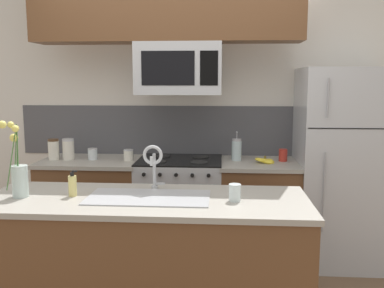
{
  "coord_description": "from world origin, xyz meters",
  "views": [
    {
      "loc": [
        0.39,
        -2.91,
        1.64
      ],
      "look_at": [
        0.16,
        0.27,
        1.16
      ],
      "focal_mm": 40.0,
      "sensor_mm": 36.0,
      "label": 1
    }
  ],
  "objects_px": {
    "sink_faucet": "(153,161)",
    "drinking_glass": "(235,193)",
    "storage_jar_short": "(93,154)",
    "banana_bunch": "(265,161)",
    "refrigerator": "(341,167)",
    "stove_range": "(180,208)",
    "storage_jar_tall": "(54,149)",
    "storage_jar_medium": "(68,149)",
    "french_press": "(237,150)",
    "coffee_tin": "(283,155)",
    "storage_jar_squat": "(129,155)",
    "dish_soap_bottle": "(73,185)",
    "microwave": "(179,69)",
    "flower_vase": "(19,176)"
  },
  "relations": [
    {
      "from": "banana_bunch",
      "to": "french_press",
      "type": "relative_size",
      "value": 0.71
    },
    {
      "from": "banana_bunch",
      "to": "drinking_glass",
      "type": "relative_size",
      "value": 1.82
    },
    {
      "from": "storage_jar_medium",
      "to": "storage_jar_short",
      "type": "height_order",
      "value": "storage_jar_medium"
    },
    {
      "from": "storage_jar_short",
      "to": "microwave",
      "type": "bearing_deg",
      "value": -1.84
    },
    {
      "from": "french_press",
      "to": "storage_jar_squat",
      "type": "bearing_deg",
      "value": -175.45
    },
    {
      "from": "coffee_tin",
      "to": "dish_soap_bottle",
      "type": "xyz_separation_m",
      "value": [
        -1.49,
        -1.29,
        0.01
      ]
    },
    {
      "from": "storage_jar_tall",
      "to": "banana_bunch",
      "type": "relative_size",
      "value": 1.01
    },
    {
      "from": "storage_jar_medium",
      "to": "dish_soap_bottle",
      "type": "distance_m",
      "value": 1.32
    },
    {
      "from": "banana_bunch",
      "to": "french_press",
      "type": "distance_m",
      "value": 0.29
    },
    {
      "from": "french_press",
      "to": "drinking_glass",
      "type": "height_order",
      "value": "french_press"
    },
    {
      "from": "refrigerator",
      "to": "storage_jar_tall",
      "type": "xyz_separation_m",
      "value": [
        -2.61,
        -0.05,
        0.13
      ]
    },
    {
      "from": "refrigerator",
      "to": "storage_jar_tall",
      "type": "distance_m",
      "value": 2.62
    },
    {
      "from": "sink_faucet",
      "to": "refrigerator",
      "type": "bearing_deg",
      "value": 35.39
    },
    {
      "from": "storage_jar_tall",
      "to": "drinking_glass",
      "type": "bearing_deg",
      "value": -37.51
    },
    {
      "from": "storage_jar_short",
      "to": "refrigerator",
      "type": "bearing_deg",
      "value": 0.38
    },
    {
      "from": "storage_jar_short",
      "to": "banana_bunch",
      "type": "distance_m",
      "value": 1.57
    },
    {
      "from": "storage_jar_tall",
      "to": "storage_jar_medium",
      "type": "distance_m",
      "value": 0.13
    },
    {
      "from": "microwave",
      "to": "refrigerator",
      "type": "xyz_separation_m",
      "value": [
        1.45,
        0.04,
        -0.86
      ]
    },
    {
      "from": "stove_range",
      "to": "microwave",
      "type": "height_order",
      "value": "microwave"
    },
    {
      "from": "sink_faucet",
      "to": "dish_soap_bottle",
      "type": "xyz_separation_m",
      "value": [
        -0.49,
        -0.18,
        -0.13
      ]
    },
    {
      "from": "stove_range",
      "to": "french_press",
      "type": "distance_m",
      "value": 0.75
    },
    {
      "from": "refrigerator",
      "to": "dish_soap_bottle",
      "type": "height_order",
      "value": "refrigerator"
    },
    {
      "from": "refrigerator",
      "to": "storage_jar_short",
      "type": "height_order",
      "value": "refrigerator"
    },
    {
      "from": "microwave",
      "to": "storage_jar_squat",
      "type": "bearing_deg",
      "value": 179.67
    },
    {
      "from": "storage_jar_short",
      "to": "storage_jar_tall",
      "type": "bearing_deg",
      "value": -174.16
    },
    {
      "from": "french_press",
      "to": "coffee_tin",
      "type": "bearing_deg",
      "value": -1.37
    },
    {
      "from": "refrigerator",
      "to": "sink_faucet",
      "type": "relative_size",
      "value": 5.7
    },
    {
      "from": "stove_range",
      "to": "flower_vase",
      "type": "relative_size",
      "value": 1.9
    },
    {
      "from": "banana_bunch",
      "to": "sink_faucet",
      "type": "bearing_deg",
      "value": -129.8
    },
    {
      "from": "sink_faucet",
      "to": "drinking_glass",
      "type": "relative_size",
      "value": 2.92
    },
    {
      "from": "storage_jar_tall",
      "to": "drinking_glass",
      "type": "distance_m",
      "value": 2.05
    },
    {
      "from": "storage_jar_squat",
      "to": "sink_faucet",
      "type": "distance_m",
      "value": 1.12
    },
    {
      "from": "french_press",
      "to": "coffee_tin",
      "type": "distance_m",
      "value": 0.42
    },
    {
      "from": "coffee_tin",
      "to": "stove_range",
      "type": "bearing_deg",
      "value": -176.93
    },
    {
      "from": "drinking_glass",
      "to": "storage_jar_short",
      "type": "bearing_deg",
      "value": 134.73
    },
    {
      "from": "microwave",
      "to": "flower_vase",
      "type": "xyz_separation_m",
      "value": [
        -0.88,
        -1.27,
        -0.69
      ]
    },
    {
      "from": "stove_range",
      "to": "sink_faucet",
      "type": "relative_size",
      "value": 3.04
    },
    {
      "from": "banana_bunch",
      "to": "sink_faucet",
      "type": "height_order",
      "value": "sink_faucet"
    },
    {
      "from": "stove_range",
      "to": "refrigerator",
      "type": "relative_size",
      "value": 0.53
    },
    {
      "from": "sink_faucet",
      "to": "storage_jar_medium",
      "type": "bearing_deg",
      "value": 132.49
    },
    {
      "from": "banana_bunch",
      "to": "flower_vase",
      "type": "height_order",
      "value": "flower_vase"
    },
    {
      "from": "storage_jar_squat",
      "to": "french_press",
      "type": "xyz_separation_m",
      "value": [
        0.98,
        0.08,
        0.05
      ]
    },
    {
      "from": "microwave",
      "to": "storage_jar_squat",
      "type": "xyz_separation_m",
      "value": [
        -0.47,
        0.0,
        -0.77
      ]
    },
    {
      "from": "microwave",
      "to": "storage_jar_squat",
      "type": "relative_size",
      "value": 7.33
    },
    {
      "from": "french_press",
      "to": "sink_faucet",
      "type": "relative_size",
      "value": 0.87
    },
    {
      "from": "dish_soap_bottle",
      "to": "storage_jar_tall",
      "type": "bearing_deg",
      "value": 116.71
    },
    {
      "from": "sink_faucet",
      "to": "drinking_glass",
      "type": "bearing_deg",
      "value": -22.65
    },
    {
      "from": "stove_range",
      "to": "coffee_tin",
      "type": "distance_m",
      "value": 1.06
    },
    {
      "from": "french_press",
      "to": "sink_faucet",
      "type": "height_order",
      "value": "sink_faucet"
    },
    {
      "from": "banana_bunch",
      "to": "refrigerator",
      "type": "bearing_deg",
      "value": 6.64
    }
  ]
}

